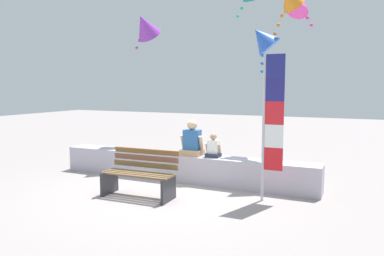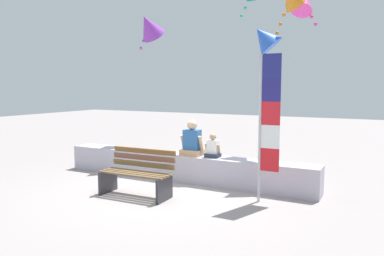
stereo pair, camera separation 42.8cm
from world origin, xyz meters
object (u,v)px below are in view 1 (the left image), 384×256
(person_adult, at_px, (192,142))
(person_child, at_px, (213,148))
(park_bench, at_px, (140,175))
(kite_magenta, at_px, (300,3))
(flag_banner, at_px, (270,119))
(kite_purple, at_px, (145,26))
(kite_blue, at_px, (263,38))

(person_adult, relative_size, person_child, 1.52)
(park_bench, xyz_separation_m, person_child, (0.93, 1.43, 0.38))
(person_adult, height_order, kite_magenta, kite_magenta)
(kite_magenta, bearing_deg, person_child, -122.78)
(flag_banner, xyz_separation_m, kite_purple, (-3.66, 1.77, 2.12))
(kite_purple, height_order, kite_blue, kite_purple)
(person_child, xyz_separation_m, kite_blue, (0.75, 1.07, 2.37))
(park_bench, bearing_deg, kite_magenta, 57.08)
(person_adult, height_order, flag_banner, flag_banner)
(flag_banner, bearing_deg, person_adult, 158.54)
(park_bench, bearing_deg, flag_banner, 16.85)
(person_adult, xyz_separation_m, kite_magenta, (1.87, 2.13, 3.18))
(person_adult, bearing_deg, kite_purple, 150.07)
(person_adult, xyz_separation_m, person_child, (0.50, 0.00, -0.10))
(kite_purple, bearing_deg, flag_banner, -25.77)
(flag_banner, bearing_deg, person_child, 151.82)
(park_bench, relative_size, kite_magenta, 1.51)
(flag_banner, bearing_deg, kite_purple, 154.23)
(park_bench, bearing_deg, kite_purple, 118.93)
(flag_banner, distance_m, kite_purple, 4.58)
(person_child, relative_size, kite_magenta, 0.55)
(park_bench, xyz_separation_m, person_adult, (0.44, 1.43, 0.48))
(kite_magenta, relative_size, kite_purple, 0.94)
(flag_banner, bearing_deg, kite_magenta, 89.91)
(person_adult, xyz_separation_m, kite_purple, (-1.80, 1.04, 2.74))
(person_adult, relative_size, kite_purple, 0.78)
(park_bench, height_order, kite_blue, kite_blue)
(kite_blue, bearing_deg, flag_banner, -71.11)
(person_child, bearing_deg, kite_purple, 155.72)
(park_bench, xyz_separation_m, flag_banner, (2.30, 0.70, 1.10))
(kite_magenta, bearing_deg, person_adult, -131.24)
(person_adult, distance_m, flag_banner, 2.09)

